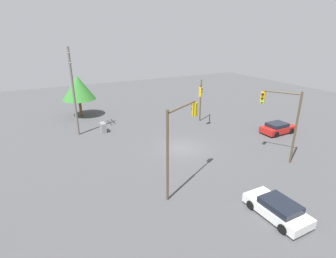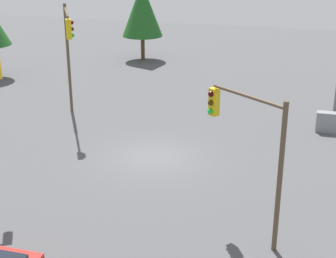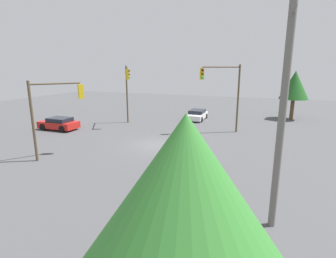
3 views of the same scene
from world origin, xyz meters
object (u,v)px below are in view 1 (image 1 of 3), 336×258
object	(u,v)px
traffic_signal_cross	(283,114)
traffic_signal_aux	(179,134)
sedan_red	(278,128)
sedan_white	(277,209)
traffic_signal_main	(201,96)
electrical_cabinet	(103,128)

from	to	relation	value
traffic_signal_cross	traffic_signal_aux	bearing A→B (deg)	58.78
sedan_red	sedan_white	distance (m)	16.00
traffic_signal_main	traffic_signal_aux	size ratio (longest dim) A/B	0.83
traffic_signal_aux	electrical_cabinet	size ratio (longest dim) A/B	5.81
traffic_signal_aux	traffic_signal_main	bearing A→B (deg)	21.05
sedan_white	electrical_cabinet	world-z (taller)	sedan_white
traffic_signal_cross	sedan_white	bearing A→B (deg)	99.59
sedan_white	traffic_signal_main	bearing A→B (deg)	71.66
traffic_signal_main	electrical_cabinet	distance (m)	12.51
sedan_white	electrical_cabinet	xyz separation A→B (m)	(20.31, 5.97, -0.01)
traffic_signal_cross	traffic_signal_aux	xyz separation A→B (m)	(-0.11, 10.61, 0.10)
traffic_signal_cross	traffic_signal_main	bearing A→B (deg)	-28.08
sedan_white	traffic_signal_aux	bearing A→B (deg)	126.28
electrical_cabinet	traffic_signal_aux	bearing A→B (deg)	-172.84
sedan_red	sedan_white	size ratio (longest dim) A/B	0.97
traffic_signal_cross	electrical_cabinet	xyz separation A→B (m)	(14.58, 12.46, -3.87)
sedan_white	traffic_signal_main	xyz separation A→B (m)	(17.31, -5.74, 3.21)
sedan_red	electrical_cabinet	distance (m)	20.59
sedan_red	traffic_signal_aux	size ratio (longest dim) A/B	0.61
traffic_signal_main	electrical_cabinet	world-z (taller)	traffic_signal_main
sedan_red	traffic_signal_main	size ratio (longest dim) A/B	0.73
sedan_red	electrical_cabinet	bearing A→B (deg)	-118.59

